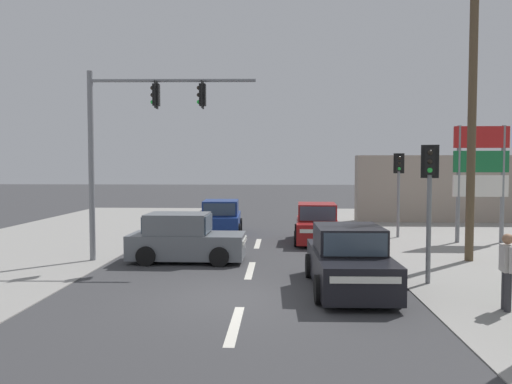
{
  "coord_description": "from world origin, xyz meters",
  "views": [
    {
      "loc": [
        0.84,
        -11.3,
        3.02
      ],
      "look_at": [
        0.12,
        4.0,
        2.23
      ],
      "focal_mm": 35.0,
      "sensor_mm": 36.0,
      "label": 1
    }
  ],
  "objects_px": {
    "pedestal_signal_far_median": "(399,181)",
    "sedan_oncoming_near": "(348,261)",
    "traffic_signal_mast": "(132,130)",
    "hatchback_crossing_left": "(185,239)",
    "shopping_plaza_sign": "(481,167)",
    "hatchback_receding_far": "(317,224)",
    "hatchback_kerbside_parked": "(221,219)",
    "pedestal_signal_right_kerb": "(429,190)",
    "pedestrian_at_kerb": "(507,267)",
    "utility_pole_midground_right": "(472,105)"
  },
  "relations": [
    {
      "from": "traffic_signal_mast",
      "to": "sedan_oncoming_near",
      "type": "relative_size",
      "value": 1.4
    },
    {
      "from": "pedestal_signal_far_median",
      "to": "hatchback_kerbside_parked",
      "type": "bearing_deg",
      "value": 174.71
    },
    {
      "from": "pedestal_signal_far_median",
      "to": "hatchback_receding_far",
      "type": "relative_size",
      "value": 0.96
    },
    {
      "from": "traffic_signal_mast",
      "to": "pedestal_signal_right_kerb",
      "type": "bearing_deg",
      "value": -17.95
    },
    {
      "from": "shopping_plaza_sign",
      "to": "hatchback_receding_far",
      "type": "distance_m",
      "value": 6.75
    },
    {
      "from": "pedestal_signal_far_median",
      "to": "shopping_plaza_sign",
      "type": "height_order",
      "value": "shopping_plaza_sign"
    },
    {
      "from": "traffic_signal_mast",
      "to": "utility_pole_midground_right",
      "type": "bearing_deg",
      "value": 2.31
    },
    {
      "from": "pedestal_signal_far_median",
      "to": "sedan_oncoming_near",
      "type": "height_order",
      "value": "pedestal_signal_far_median"
    },
    {
      "from": "pedestal_signal_right_kerb",
      "to": "pedestrian_at_kerb",
      "type": "relative_size",
      "value": 2.18
    },
    {
      "from": "traffic_signal_mast",
      "to": "hatchback_kerbside_parked",
      "type": "xyz_separation_m",
      "value": [
        2.08,
        6.33,
        -3.44
      ]
    },
    {
      "from": "shopping_plaza_sign",
      "to": "sedan_oncoming_near",
      "type": "relative_size",
      "value": 1.08
    },
    {
      "from": "hatchback_crossing_left",
      "to": "hatchback_kerbside_parked",
      "type": "bearing_deg",
      "value": 86.16
    },
    {
      "from": "utility_pole_midground_right",
      "to": "hatchback_kerbside_parked",
      "type": "bearing_deg",
      "value": 145.51
    },
    {
      "from": "utility_pole_midground_right",
      "to": "pedestal_signal_right_kerb",
      "type": "xyz_separation_m",
      "value": [
        -2.21,
        -3.17,
        -2.5
      ]
    },
    {
      "from": "shopping_plaza_sign",
      "to": "pedestrian_at_kerb",
      "type": "xyz_separation_m",
      "value": [
        -3.13,
        -9.39,
        -2.06
      ]
    },
    {
      "from": "shopping_plaza_sign",
      "to": "hatchback_kerbside_parked",
      "type": "bearing_deg",
      "value": 168.92
    },
    {
      "from": "traffic_signal_mast",
      "to": "hatchback_kerbside_parked",
      "type": "distance_m",
      "value": 7.5
    },
    {
      "from": "utility_pole_midground_right",
      "to": "sedan_oncoming_near",
      "type": "relative_size",
      "value": 2.19
    },
    {
      "from": "shopping_plaza_sign",
      "to": "hatchback_kerbside_parked",
      "type": "distance_m",
      "value": 10.86
    },
    {
      "from": "traffic_signal_mast",
      "to": "hatchback_receding_far",
      "type": "bearing_deg",
      "value": 34.73
    },
    {
      "from": "sedan_oncoming_near",
      "to": "hatchback_kerbside_parked",
      "type": "bearing_deg",
      "value": 113.76
    },
    {
      "from": "hatchback_kerbside_parked",
      "to": "pedestal_signal_far_median",
      "type": "bearing_deg",
      "value": -5.29
    },
    {
      "from": "pedestal_signal_right_kerb",
      "to": "pedestrian_at_kerb",
      "type": "bearing_deg",
      "value": -69.0
    },
    {
      "from": "hatchback_kerbside_parked",
      "to": "pedestrian_at_kerb",
      "type": "height_order",
      "value": "pedestrian_at_kerb"
    },
    {
      "from": "utility_pole_midground_right",
      "to": "pedestrian_at_kerb",
      "type": "bearing_deg",
      "value": -103.24
    },
    {
      "from": "pedestal_signal_right_kerb",
      "to": "sedan_oncoming_near",
      "type": "distance_m",
      "value": 2.79
    },
    {
      "from": "shopping_plaza_sign",
      "to": "hatchback_receding_far",
      "type": "bearing_deg",
      "value": -179.73
    },
    {
      "from": "traffic_signal_mast",
      "to": "pedestrian_at_kerb",
      "type": "xyz_separation_m",
      "value": [
        9.36,
        -5.11,
        -3.22
      ]
    },
    {
      "from": "hatchback_receding_far",
      "to": "pedestal_signal_far_median",
      "type": "bearing_deg",
      "value": 21.32
    },
    {
      "from": "hatchback_receding_far",
      "to": "hatchback_kerbside_parked",
      "type": "bearing_deg",
      "value": 153.0
    },
    {
      "from": "sedan_oncoming_near",
      "to": "utility_pole_midground_right",
      "type": "bearing_deg",
      "value": 41.32
    },
    {
      "from": "pedestal_signal_right_kerb",
      "to": "sedan_oncoming_near",
      "type": "relative_size",
      "value": 0.83
    },
    {
      "from": "hatchback_kerbside_parked",
      "to": "utility_pole_midground_right",
      "type": "bearing_deg",
      "value": -34.49
    },
    {
      "from": "utility_pole_midground_right",
      "to": "hatchback_crossing_left",
      "type": "bearing_deg",
      "value": -177.37
    },
    {
      "from": "pedestal_signal_right_kerb",
      "to": "sedan_oncoming_near",
      "type": "xyz_separation_m",
      "value": [
        -2.11,
        -0.63,
        -1.71
      ]
    },
    {
      "from": "traffic_signal_mast",
      "to": "hatchback_crossing_left",
      "type": "height_order",
      "value": "traffic_signal_mast"
    },
    {
      "from": "sedan_oncoming_near",
      "to": "pedestrian_at_kerb",
      "type": "distance_m",
      "value": 3.49
    },
    {
      "from": "hatchback_crossing_left",
      "to": "shopping_plaza_sign",
      "type": "bearing_deg",
      "value": 21.51
    },
    {
      "from": "traffic_signal_mast",
      "to": "shopping_plaza_sign",
      "type": "height_order",
      "value": "traffic_signal_mast"
    },
    {
      "from": "sedan_oncoming_near",
      "to": "traffic_signal_mast",
      "type": "bearing_deg",
      "value": 152.05
    },
    {
      "from": "traffic_signal_mast",
      "to": "hatchback_receding_far",
      "type": "relative_size",
      "value": 1.62
    },
    {
      "from": "traffic_signal_mast",
      "to": "sedan_oncoming_near",
      "type": "distance_m",
      "value": 7.97
    },
    {
      "from": "pedestal_signal_far_median",
      "to": "hatchback_receding_far",
      "type": "distance_m",
      "value": 4.14
    },
    {
      "from": "shopping_plaza_sign",
      "to": "hatchback_receding_far",
      "type": "height_order",
      "value": "shopping_plaza_sign"
    },
    {
      "from": "utility_pole_midground_right",
      "to": "traffic_signal_mast",
      "type": "bearing_deg",
      "value": -177.69
    },
    {
      "from": "shopping_plaza_sign",
      "to": "pedestrian_at_kerb",
      "type": "height_order",
      "value": "shopping_plaza_sign"
    },
    {
      "from": "hatchback_receding_far",
      "to": "utility_pole_midground_right",
      "type": "bearing_deg",
      "value": -40.25
    },
    {
      "from": "shopping_plaza_sign",
      "to": "hatchback_receding_far",
      "type": "relative_size",
      "value": 1.24
    },
    {
      "from": "traffic_signal_mast",
      "to": "pedestal_signal_right_kerb",
      "type": "distance_m",
      "value": 9.05
    },
    {
      "from": "pedestal_signal_right_kerb",
      "to": "hatchback_receding_far",
      "type": "height_order",
      "value": "pedestal_signal_right_kerb"
    }
  ]
}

